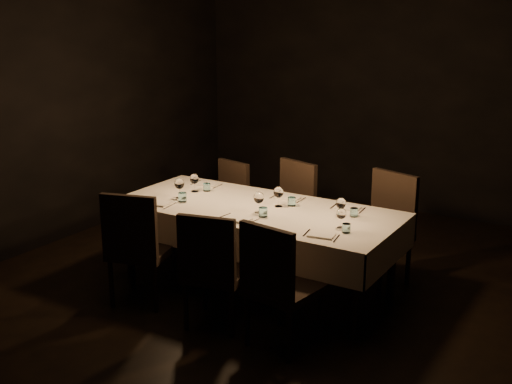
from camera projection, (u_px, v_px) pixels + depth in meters
The scene contains 14 objects.
room at pixel (256, 124), 5.43m from camera, with size 5.01×6.01×3.01m.
dining_table at pixel (256, 215), 5.65m from camera, with size 2.52×1.12×0.76m.
chair_near_left at pixel (137, 243), 5.36m from camera, with size 0.60×0.60×1.00m.
place_setting_near_left at pixel (173, 193), 5.81m from camera, with size 0.35×0.41×0.19m.
chair_near_center at pixel (213, 265), 4.95m from camera, with size 0.55×0.55×0.96m.
place_setting_near_center at pixel (253, 207), 5.38m from camera, with size 0.34×0.41×0.19m.
chair_near_right at pixel (277, 281), 4.64m from camera, with size 0.54×0.54×0.98m.
place_setting_near_right at pixel (337, 224), 5.00m from camera, with size 0.31×0.39×0.16m.
chair_far_left at pixel (227, 199), 6.79m from camera, with size 0.51×0.51×0.89m.
place_setting_far_left at pixel (201, 183), 6.17m from camera, with size 0.32×0.40×0.17m.
chair_far_center at pixel (289, 207), 6.38m from camera, with size 0.59×0.59×0.99m.
place_setting_far_center at pixel (284, 196), 5.71m from camera, with size 0.33×0.40×0.18m.
chair_far_right at pixel (384, 224), 5.83m from camera, with size 0.61×0.61×1.02m.
place_setting_far_right at pixel (346, 207), 5.41m from camera, with size 0.32×0.40×0.17m.
Camera 1 is at (2.81, -4.59, 2.42)m, focal length 45.00 mm.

